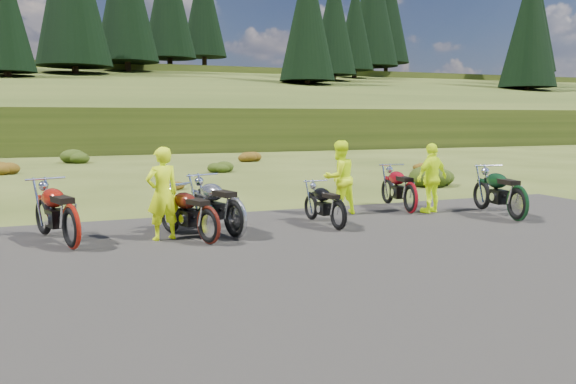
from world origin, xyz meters
name	(u,v)px	position (x,y,z in m)	size (l,w,h in m)	color
ground	(277,250)	(0.00, 0.00, 0.00)	(300.00, 300.00, 0.00)	#354115
gravel_pad	(323,280)	(0.00, -2.00, 0.00)	(20.00, 12.00, 0.04)	black
hill_slope	(111,141)	(0.00, 50.00, 0.00)	(300.00, 46.00, 3.00)	#2F3E14
hill_plateau	(93,129)	(0.00, 110.00, 0.00)	(300.00, 90.00, 9.17)	#2F3E14
conifer_21	(3,6)	(-9.00, 50.00, 12.56)	(5.28, 5.28, 14.00)	black
conifer_25	(203,4)	(15.00, 74.00, 18.66)	(6.60, 6.60, 17.00)	black
conifer_26	(308,16)	(21.00, 49.00, 13.37)	(6.16, 6.16, 16.00)	black
conifer_27	(334,21)	(27.00, 55.00, 14.06)	(5.72, 5.72, 15.00)	black
conifer_28	(355,26)	(33.00, 61.00, 14.76)	(5.28, 5.28, 14.00)	black
conifer_29	(373,5)	(39.00, 67.00, 18.97)	(7.92, 7.92, 20.00)	black
conifer_30	(387,10)	(45.00, 73.00, 19.66)	(7.48, 7.48, 19.00)	black
conifer_31	(530,23)	(51.00, 48.00, 14.18)	(7.04, 7.04, 18.00)	black
conifer_32	(532,27)	(57.00, 54.00, 14.87)	(6.60, 6.60, 17.00)	black
conifer_33	(533,30)	(63.00, 60.00, 15.56)	(6.16, 6.16, 16.00)	black
conifer_34	(534,33)	(69.00, 66.00, 16.26)	(5.72, 5.72, 15.00)	black
conifer_35	(535,36)	(75.00, 72.00, 16.95)	(5.28, 5.28, 14.00)	black
conifer_36	(537,24)	(81.00, 78.00, 20.16)	(7.92, 7.92, 20.00)	black
shrub_2	(3,166)	(-6.20, 16.60, 0.38)	(1.30, 1.30, 0.77)	#71340E
shrub_3	(77,154)	(-3.30, 21.90, 0.46)	(1.56, 1.56, 0.92)	#20380E
shrub_4	(172,183)	(-0.40, 9.20, 0.23)	(0.77, 0.77, 0.45)	#71340E
shrub_5	(220,165)	(2.50, 14.50, 0.31)	(1.03, 1.03, 0.61)	#20380E
shrub_6	(248,154)	(5.40, 19.80, 0.38)	(1.30, 1.30, 0.77)	#71340E
shrub_7	(433,173)	(8.30, 7.10, 0.46)	(1.56, 1.56, 0.92)	#20380E
shrub_8	(418,165)	(11.20, 12.40, 0.23)	(0.77, 0.77, 0.45)	#71340E
motorcycle_1	(73,251)	(-3.46, 1.23, 0.00)	(2.32, 0.77, 1.22)	maroon
motorcycle_2	(208,239)	(-0.97, 1.40, 0.00)	(1.87, 0.62, 0.98)	black
motorcycle_3	(235,240)	(-0.49, 1.08, 0.00)	(2.28, 0.76, 1.19)	#9FA0A4
motorcycle_4	(209,246)	(-1.08, 0.77, 0.00)	(2.04, 0.68, 1.07)	#43110B
motorcycle_5	(338,232)	(1.75, 1.11, 0.00)	(1.86, 0.62, 0.97)	black
motorcycle_6	(410,214)	(4.32, 2.37, 0.00)	(2.18, 0.73, 1.14)	maroon
motorcycle_7	(517,222)	(6.01, 0.61, 0.00)	(2.31, 0.77, 1.21)	black
person_middle	(162,195)	(-1.80, 1.50, 0.90)	(0.65, 0.43, 1.79)	#CEED0C
person_right_a	(339,179)	(2.61, 2.87, 0.90)	(0.87, 0.68, 1.79)	#CEED0C
person_right_b	(432,179)	(4.87, 2.31, 0.86)	(1.01, 0.42, 1.72)	#CEED0C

